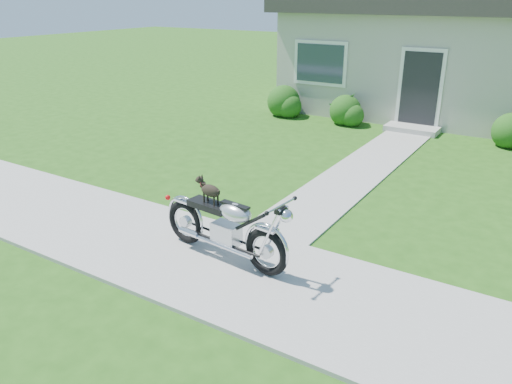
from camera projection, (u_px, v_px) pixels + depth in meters
ground at (333, 302)px, 6.13m from camera, size 80.00×80.00×0.00m
sidewalk at (333, 301)px, 6.12m from camera, size 24.00×2.20×0.04m
walkway at (364, 168)px, 10.80m from camera, size 1.20×8.00×0.03m
house at (503, 43)px, 14.77m from camera, size 12.60×7.03×4.50m
shrub_row at (476, 126)px, 12.60m from camera, size 11.18×1.10×1.10m
potted_plant_left at (341, 109)px, 14.46m from camera, size 0.66×0.76×0.84m
motorcycle_with_dog at (226, 226)px, 6.88m from camera, size 2.22×0.60×1.13m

